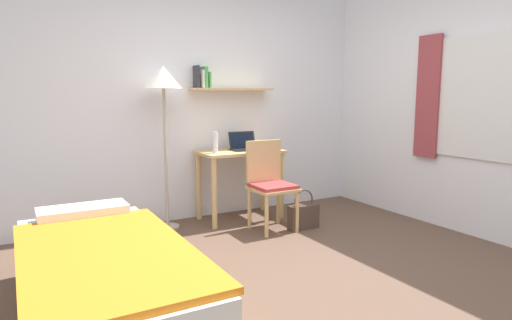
{
  "coord_description": "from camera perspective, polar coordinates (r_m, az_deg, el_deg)",
  "views": [
    {
      "loc": [
        -1.89,
        -2.54,
        1.37
      ],
      "look_at": [
        -0.17,
        0.51,
        0.85
      ],
      "focal_mm": 30.73,
      "sensor_mm": 36.0,
      "label": 1
    }
  ],
  "objects": [
    {
      "name": "ground_plane",
      "position": [
        3.45,
        6.87,
        -15.03
      ],
      "size": [
        5.28,
        5.28,
        0.0
      ],
      "primitive_type": "plane",
      "color": "brown"
    },
    {
      "name": "wall_back",
      "position": [
        4.94,
        -6.97,
        7.6
      ],
      "size": [
        4.4,
        0.27,
        2.6
      ],
      "color": "white",
      "rests_on": "ground_plane"
    },
    {
      "name": "wall_right",
      "position": [
        4.67,
        27.63,
        6.67
      ],
      "size": [
        0.1,
        4.4,
        2.6
      ],
      "color": "white",
      "rests_on": "ground_plane"
    },
    {
      "name": "bed",
      "position": [
        2.93,
        -19.12,
        -14.74
      ],
      "size": [
        0.93,
        2.0,
        0.54
      ],
      "color": "tan",
      "rests_on": "ground_plane"
    },
    {
      "name": "desk",
      "position": [
        4.83,
        -2.07,
        -0.71
      ],
      "size": [
        0.91,
        0.52,
        0.77
      ],
      "color": "tan",
      "rests_on": "ground_plane"
    },
    {
      "name": "desk_chair",
      "position": [
        4.49,
        1.8,
        -2.81
      ],
      "size": [
        0.43,
        0.42,
        0.91
      ],
      "color": "tan",
      "rests_on": "ground_plane"
    },
    {
      "name": "standing_lamp",
      "position": [
        4.5,
        -11.94,
        9.2
      ],
      "size": [
        0.37,
        0.37,
        1.66
      ],
      "color": "#B2A893",
      "rests_on": "ground_plane"
    },
    {
      "name": "laptop",
      "position": [
        4.85,
        -1.59,
        1.94
      ],
      "size": [
        0.32,
        0.21,
        0.2
      ],
      "color": "black",
      "rests_on": "desk"
    },
    {
      "name": "water_bottle",
      "position": [
        4.6,
        -5.32,
        2.3
      ],
      "size": [
        0.06,
        0.06,
        0.22
      ],
      "primitive_type": "cylinder",
      "color": "silver",
      "rests_on": "desk"
    },
    {
      "name": "book_stack",
      "position": [
        4.96,
        0.58,
        2.01
      ],
      "size": [
        0.2,
        0.22,
        0.09
      ],
      "color": "#4CA856",
      "rests_on": "desk"
    },
    {
      "name": "handbag",
      "position": [
        4.57,
        6.2,
        -7.2
      ],
      "size": [
        0.33,
        0.11,
        0.42
      ],
      "color": "#4C382D",
      "rests_on": "ground_plane"
    }
  ]
}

